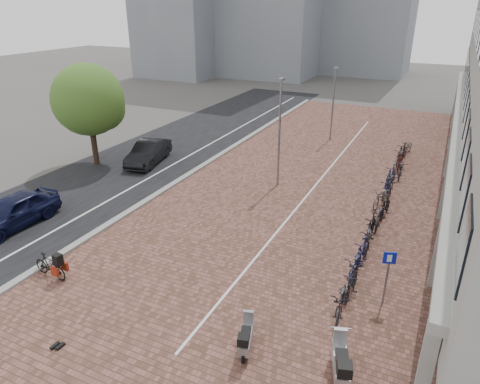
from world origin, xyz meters
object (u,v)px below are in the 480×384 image
object	(u,v)px
car_navy	(13,211)
scooter_front	(341,361)
hero_bike	(50,265)
scooter_back	(246,336)
car_dark	(148,152)
parking_sign	(388,270)

from	to	relation	value
car_navy	scooter_front	bearing A→B (deg)	-7.91
hero_bike	scooter_back	world-z (taller)	hero_bike
hero_bike	scooter_front	xyz separation A→B (m)	(11.02, -0.09, 0.10)
scooter_front	car_navy	bearing A→B (deg)	153.66
scooter_front	scooter_back	bearing A→B (deg)	164.64
car_navy	scooter_front	world-z (taller)	car_navy
car_dark	car_navy	bearing A→B (deg)	-104.81
car_dark	hero_bike	world-z (taller)	car_dark
scooter_front	scooter_back	size ratio (longest dim) A/B	1.19
car_navy	scooter_front	distance (m)	15.92
scooter_front	parking_sign	world-z (taller)	parking_sign
car_navy	scooter_back	world-z (taller)	car_navy
car_dark	scooter_front	distance (m)	19.51
car_navy	scooter_back	bearing A→B (deg)	-10.22
car_dark	parking_sign	bearing A→B (deg)	-39.58
scooter_front	scooter_back	distance (m)	2.80
scooter_front	parking_sign	distance (m)	4.00
hero_bike	scooter_back	distance (m)	8.23
scooter_back	scooter_front	bearing A→B (deg)	-14.61
car_dark	hero_bike	size ratio (longest dim) A/B	2.62
scooter_front	parking_sign	bearing A→B (deg)	63.85
parking_sign	car_dark	bearing A→B (deg)	133.08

